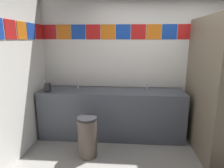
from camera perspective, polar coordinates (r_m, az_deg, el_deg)
The scene contains 7 objects.
wall_back at distance 3.88m, azimuth 13.67°, elevation 6.19°, with size 4.51×0.09×2.75m.
vanity_counter at distance 3.73m, azimuth -0.09°, elevation -8.43°, with size 2.62×0.61×0.89m.
faucet_left at distance 3.77m, azimuth -9.95°, elevation -0.55°, with size 0.04×0.10×0.14m.
faucet_right at distance 3.68m, azimuth 10.24°, elevation -0.91°, with size 0.04×0.10×0.14m.
soap_dispenser at distance 3.66m, azimuth -18.18°, elevation -1.00°, with size 0.09×0.09×0.16m.
stall_divider at distance 3.22m, azimuth 28.46°, elevation -1.92°, with size 0.92×1.35×2.15m.
trash_bin at distance 3.19m, azimuth -7.14°, elevation -14.96°, with size 0.30×0.30×0.65m.
Camera 1 is at (-0.62, -2.26, 1.81)m, focal length 31.45 mm.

